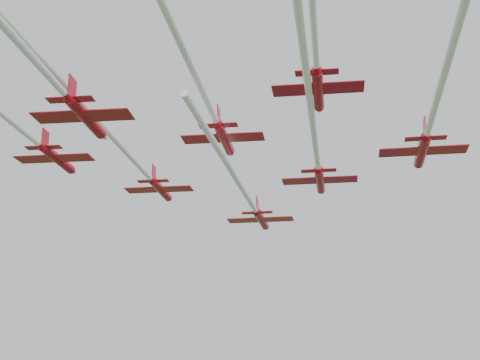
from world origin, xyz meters
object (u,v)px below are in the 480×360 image
(jet_row3_left, at_px, (10,120))
(jet_row4_right, at_px, (314,31))
(jet_row4_left, at_px, (44,71))
(jet_row2_right, at_px, (316,150))
(jet_row3_right, at_px, (438,95))
(jet_row3_mid, at_px, (209,104))
(jet_row2_left, at_px, (119,144))
(jet_lead, at_px, (249,200))

(jet_row3_left, height_order, jet_row4_right, jet_row4_right)
(jet_row4_left, distance_m, jet_row4_right, 20.00)
(jet_row2_right, distance_m, jet_row4_right, 25.90)
(jet_row3_left, height_order, jet_row4_left, jet_row3_left)
(jet_row3_right, xyz_separation_m, jet_row4_left, (-27.58, -14.48, -0.64))
(jet_row4_right, bearing_deg, jet_row3_mid, 128.57)
(jet_row3_mid, distance_m, jet_row3_right, 20.82)
(jet_row2_left, xyz_separation_m, jet_row4_right, (24.61, -17.62, 0.29))
(jet_row2_left, height_order, jet_row3_left, jet_row2_left)
(jet_row3_right, bearing_deg, jet_row2_right, 121.83)
(jet_lead, xyz_separation_m, jet_row4_left, (-3.04, -43.83, -1.08))
(jet_row2_left, distance_m, jet_row3_left, 11.82)
(jet_lead, height_order, jet_row2_right, jet_row2_right)
(jet_row2_right, bearing_deg, jet_row3_left, -155.51)
(jet_row3_right, height_order, jet_row4_left, jet_row3_right)
(jet_row4_right, bearing_deg, jet_row3_left, 156.80)
(jet_row2_right, height_order, jet_row4_right, jet_row4_right)
(jet_row2_left, relative_size, jet_row4_right, 1.45)
(jet_row3_right, bearing_deg, jet_row2_left, 158.79)
(jet_row2_right, relative_size, jet_row4_right, 1.15)
(jet_row3_mid, height_order, jet_row4_left, jet_row3_mid)
(jet_lead, xyz_separation_m, jet_row3_mid, (3.94, -27.56, 2.01))
(jet_row3_left, bearing_deg, jet_row2_right, 23.03)
(jet_row2_right, xyz_separation_m, jet_row3_mid, (-7.54, -14.30, 0.58))
(jet_row4_right, bearing_deg, jet_lead, 103.76)
(jet_row3_right, distance_m, jet_row4_left, 31.16)
(jet_row3_mid, bearing_deg, jet_row4_left, -122.36)
(jet_row2_right, relative_size, jet_row3_mid, 1.18)
(jet_lead, height_order, jet_row3_right, jet_lead)
(jet_lead, bearing_deg, jet_row3_left, -124.06)
(jet_row3_mid, distance_m, jet_row4_right, 16.52)
(jet_row3_right, xyz_separation_m, jet_row4_right, (-8.45, -9.40, 2.21))
(jet_row2_right, height_order, jet_row3_left, jet_row2_right)
(jet_row2_right, xyz_separation_m, jet_row4_right, (4.61, -25.49, 0.35))
(jet_lead, height_order, jet_row3_mid, jet_row3_mid)
(jet_lead, relative_size, jet_row3_right, 0.92)
(jet_lead, bearing_deg, jet_row4_left, -101.12)
(jet_lead, distance_m, jet_row3_left, 34.37)
(jet_row2_left, xyz_separation_m, jet_row3_left, (-7.03, -9.50, -0.01))
(jet_row2_left, distance_m, jet_row4_right, 30.27)
(jet_row2_right, distance_m, jet_row3_left, 32.12)
(jet_row3_left, distance_m, jet_row3_right, 40.15)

